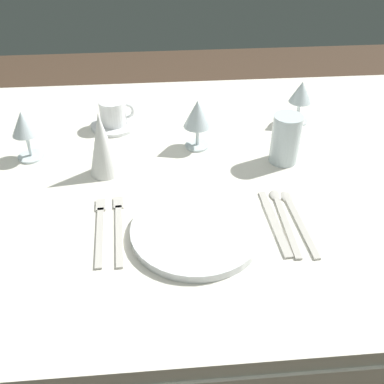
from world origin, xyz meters
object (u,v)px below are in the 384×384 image
object	(u,v)px
fork_inner	(100,228)
coffee_cup_left	(114,112)
napkin_folded	(102,144)
fork_outer	(119,226)
dinner_knife	(275,224)
wine_glass_left	(198,116)
drink_tumbler	(285,142)
wine_glass_centre	(24,127)
spoon_dessert	(295,214)
dinner_plate	(197,231)
spoon_soup	(282,213)
wine_glass_right	(301,95)

from	to	relation	value
fork_inner	coffee_cup_left	world-z (taller)	coffee_cup_left
napkin_folded	coffee_cup_left	bearing A→B (deg)	87.59
fork_outer	dinner_knife	world-z (taller)	same
wine_glass_left	drink_tumbler	world-z (taller)	wine_glass_left
wine_glass_centre	wine_glass_left	size ratio (longest dim) A/B	0.97
wine_glass_left	drink_tumbler	bearing A→B (deg)	-22.79
dinner_knife	napkin_folded	world-z (taller)	napkin_folded
dinner_knife	spoon_dessert	size ratio (longest dim) A/B	0.97
fork_outer	wine_glass_left	world-z (taller)	wine_glass_left
dinner_plate	fork_outer	world-z (taller)	dinner_plate
fork_outer	fork_inner	size ratio (longest dim) A/B	1.03
spoon_soup	wine_glass_centre	distance (m)	0.67
wine_glass_left	spoon_dessert	bearing A→B (deg)	-58.92
fork_outer	wine_glass_left	bearing A→B (deg)	58.06
dinner_plate	spoon_dessert	xyz separation A→B (m)	(0.22, 0.04, -0.01)
fork_inner	drink_tumbler	world-z (taller)	drink_tumbler
dinner_plate	spoon_soup	xyz separation A→B (m)	(0.19, 0.05, -0.01)
spoon_soup	coffee_cup_left	xyz separation A→B (m)	(-0.39, 0.44, 0.04)
dinner_plate	wine_glass_left	xyz separation A→B (m)	(0.03, 0.35, 0.08)
spoon_soup	napkin_folded	world-z (taller)	napkin_folded
napkin_folded	spoon_soup	bearing A→B (deg)	-26.63
wine_glass_centre	wine_glass_left	world-z (taller)	wine_glass_left
wine_glass_left	wine_glass_centre	bearing A→B (deg)	-177.66
spoon_dessert	wine_glass_left	world-z (taller)	wine_glass_left
dinner_plate	drink_tumbler	world-z (taller)	drink_tumbler
spoon_soup	wine_glass_left	distance (m)	0.36
fork_inner	napkin_folded	bearing A→B (deg)	90.54
fork_outer	spoon_soup	world-z (taller)	spoon_soup
spoon_soup	drink_tumbler	size ratio (longest dim) A/B	1.77
fork_outer	drink_tumbler	world-z (taller)	drink_tumbler
dinner_knife	napkin_folded	xyz separation A→B (m)	(-0.37, 0.23, 0.08)
dinner_plate	fork_outer	distance (m)	0.17
dinner_plate	fork_inner	bearing A→B (deg)	170.62
dinner_knife	wine_glass_left	bearing A→B (deg)	111.78
fork_outer	wine_glass_left	size ratio (longest dim) A/B	1.66
fork_outer	drink_tumbler	bearing A→B (deg)	28.85
wine_glass_left	napkin_folded	world-z (taller)	napkin_folded
dinner_plate	wine_glass_left	bearing A→B (deg)	84.44
spoon_dessert	wine_glass_right	world-z (taller)	wine_glass_right
wine_glass_left	napkin_folded	size ratio (longest dim) A/B	0.82
wine_glass_centre	drink_tumbler	distance (m)	0.66
dinner_plate	fork_inner	size ratio (longest dim) A/B	1.26
drink_tumbler	spoon_dessert	bearing A→B (deg)	-97.08
dinner_plate	dinner_knife	distance (m)	0.17
fork_outer	drink_tumbler	xyz separation A→B (m)	(0.41, 0.23, 0.05)
napkin_folded	wine_glass_left	bearing A→B (deg)	23.71
wine_glass_left	wine_glass_right	bearing A→B (deg)	20.18
fork_inner	wine_glass_centre	distance (m)	0.37
spoon_soup	drink_tumbler	bearing A→B (deg)	75.60
dinner_plate	wine_glass_right	xyz separation A→B (m)	(0.34, 0.47, 0.08)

